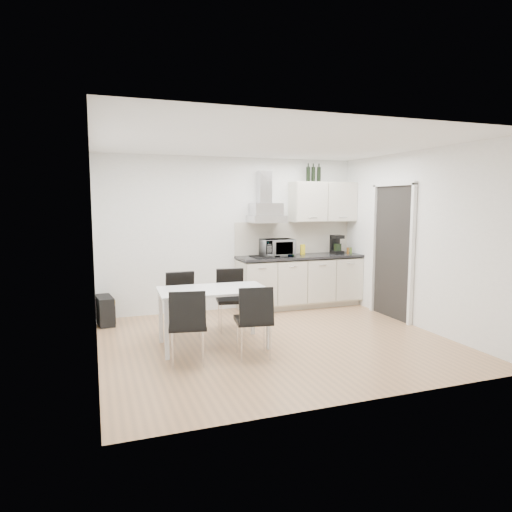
{
  "coord_description": "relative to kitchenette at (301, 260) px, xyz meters",
  "views": [
    {
      "loc": [
        -2.25,
        -5.49,
        1.86
      ],
      "look_at": [
        -0.11,
        0.46,
        1.1
      ],
      "focal_mm": 32.0,
      "sensor_mm": 36.0,
      "label": 1
    }
  ],
  "objects": [
    {
      "name": "chair_far_left",
      "position": [
        -2.31,
        -1.11,
        -0.39
      ],
      "size": [
        0.46,
        0.52,
        0.88
      ],
      "primitive_type": null,
      "rotation": [
        0.0,
        0.0,
        3.18
      ],
      "color": "black",
      "rests_on": "ground"
    },
    {
      "name": "wall_back",
      "position": [
        -1.19,
        0.27,
        0.47
      ],
      "size": [
        4.5,
        0.1,
        2.6
      ],
      "primitive_type": "cube",
      "color": "white",
      "rests_on": "ground"
    },
    {
      "name": "chair_far_right",
      "position": [
        -1.59,
        -1.04,
        -0.39
      ],
      "size": [
        0.51,
        0.56,
        0.88
      ],
      "primitive_type": null,
      "rotation": [
        0.0,
        0.0,
        2.98
      ],
      "color": "black",
      "rests_on": "ground"
    },
    {
      "name": "chair_near_right",
      "position": [
        -1.68,
        -2.22,
        -0.39
      ],
      "size": [
        0.51,
        0.56,
        0.88
      ],
      "primitive_type": null,
      "rotation": [
        0.0,
        0.0,
        -0.15
      ],
      "color": "black",
      "rests_on": "ground"
    },
    {
      "name": "wall_front",
      "position": [
        -1.19,
        -3.73,
        0.47
      ],
      "size": [
        4.5,
        0.1,
        2.6
      ],
      "primitive_type": "cube",
      "color": "white",
      "rests_on": "ground"
    },
    {
      "name": "doorway",
      "position": [
        1.02,
        -1.18,
        0.22
      ],
      "size": [
        0.08,
        1.04,
        2.1
      ],
      "primitive_type": "cube",
      "color": "white",
      "rests_on": "ground"
    },
    {
      "name": "floor_speaker",
      "position": [
        -1.99,
        0.17,
        -0.67
      ],
      "size": [
        0.24,
        0.23,
        0.32
      ],
      "primitive_type": "cube",
      "rotation": [
        0.0,
        0.0,
        0.34
      ],
      "color": "black",
      "rests_on": "ground"
    },
    {
      "name": "kitchenette",
      "position": [
        0.0,
        0.0,
        0.0
      ],
      "size": [
        2.22,
        0.64,
        2.52
      ],
      "color": "beige",
      "rests_on": "ground"
    },
    {
      "name": "wall_right",
      "position": [
        1.06,
        -1.73,
        0.47
      ],
      "size": [
        0.1,
        4.0,
        2.6
      ],
      "primitive_type": "cube",
      "color": "white",
      "rests_on": "ground"
    },
    {
      "name": "ceiling",
      "position": [
        -1.19,
        -1.73,
        1.77
      ],
      "size": [
        4.5,
        4.5,
        0.0
      ],
      "primitive_type": "plane",
      "color": "white",
      "rests_on": "wall_back"
    },
    {
      "name": "chair_near_left",
      "position": [
        -2.46,
        -2.18,
        -0.39
      ],
      "size": [
        0.52,
        0.57,
        0.88
      ],
      "primitive_type": null,
      "rotation": [
        0.0,
        0.0,
        -0.18
      ],
      "color": "black",
      "rests_on": "ground"
    },
    {
      "name": "dining_table",
      "position": [
        -2.02,
        -1.65,
        -0.16
      ],
      "size": [
        1.4,
        0.83,
        0.75
      ],
      "rotation": [
        0.0,
        0.0,
        -0.04
      ],
      "color": "white",
      "rests_on": "ground"
    },
    {
      "name": "wall_left",
      "position": [
        -3.44,
        -1.73,
        0.47
      ],
      "size": [
        0.1,
        4.0,
        2.6
      ],
      "primitive_type": "cube",
      "color": "white",
      "rests_on": "ground"
    },
    {
      "name": "ground",
      "position": [
        -1.19,
        -1.73,
        -0.83
      ],
      "size": [
        4.5,
        4.5,
        0.0
      ],
      "primitive_type": "plane",
      "color": "tan",
      "rests_on": "ground"
    },
    {
      "name": "guitar_amp",
      "position": [
        -3.31,
        -0.08,
        -0.61
      ],
      "size": [
        0.29,
        0.54,
        0.43
      ],
      "rotation": [
        0.0,
        0.0,
        0.13
      ],
      "color": "black",
      "rests_on": "ground"
    }
  ]
}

